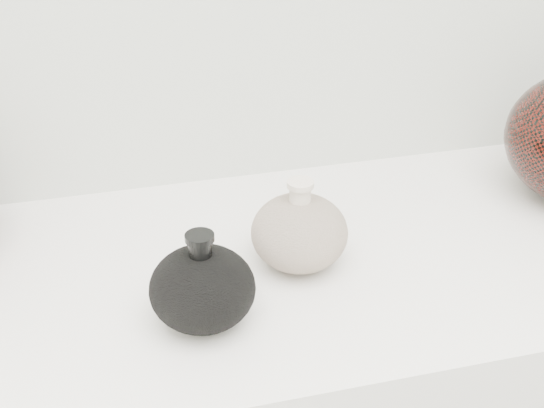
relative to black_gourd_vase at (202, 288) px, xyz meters
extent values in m
cube|color=silver|center=(0.09, 0.10, -0.06)|extent=(1.20, 0.50, 0.03)
ellipsoid|color=black|center=(0.00, 0.00, 0.00)|extent=(0.16, 0.16, 0.10)
cylinder|color=black|center=(0.00, 0.00, 0.05)|extent=(0.04, 0.04, 0.03)
cylinder|color=black|center=(0.00, 0.00, 0.07)|extent=(0.04, 0.04, 0.01)
ellipsoid|color=beige|center=(0.14, 0.09, 0.00)|extent=(0.14, 0.14, 0.10)
cylinder|color=#C2B19F|center=(0.14, 0.09, 0.06)|extent=(0.03, 0.03, 0.03)
cylinder|color=#C2B19F|center=(0.14, 0.09, 0.07)|extent=(0.04, 0.04, 0.01)
camera|label=1|loc=(-0.10, -0.70, 0.52)|focal=50.00mm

